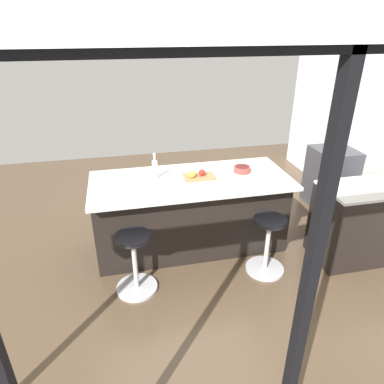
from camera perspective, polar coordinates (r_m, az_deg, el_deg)
name	(u,v)px	position (r m, az deg, el deg)	size (l,w,h in m)	color
ground_plane	(187,245)	(4.50, -0.80, -8.75)	(7.12, 7.12, 0.00)	brown
window_panel_rear	(303,314)	(1.72, 17.86, -18.65)	(5.47, 0.12, 2.74)	silver
oven_range	(331,177)	(5.69, 21.96, 2.26)	(0.60, 0.61, 0.90)	#38383D
kitchen_island	(190,212)	(4.25, -0.28, -3.38)	(2.32, 1.00, 0.95)	black
stool_by_window	(267,246)	(4.00, 12.32, -8.80)	(0.44, 0.44, 0.68)	#B7B7BC
stool_middle	(135,264)	(3.71, -9.41, -11.73)	(0.44, 0.44, 0.68)	#B7B7BC
cutting_board	(199,177)	(4.04, 1.18, 2.53)	(0.36, 0.24, 0.02)	olive
apple_yellow	(192,174)	(3.98, 0.00, 2.98)	(0.08, 0.08, 0.08)	gold
apple_red	(202,173)	(4.03, 1.66, 3.23)	(0.08, 0.08, 0.08)	red
water_bottle	(155,169)	(3.99, -6.14, 3.81)	(0.06, 0.06, 0.31)	silver
fruit_bowl	(242,169)	(4.23, 8.28, 3.81)	(0.20, 0.20, 0.07)	#993833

